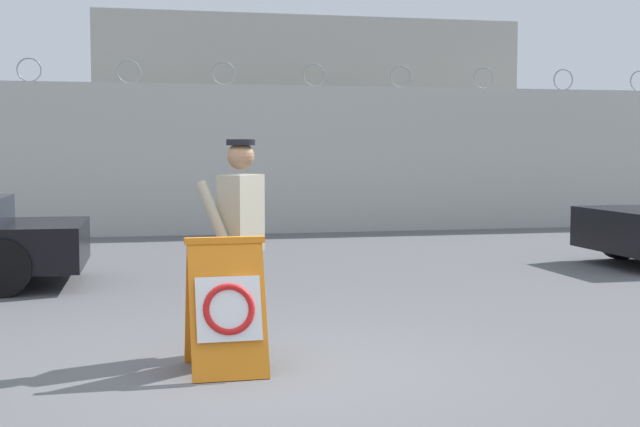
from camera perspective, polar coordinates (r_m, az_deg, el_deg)
ground_plane at (r=7.06m, az=-3.17°, el=-10.00°), size 90.00×90.00×0.00m
perimeter_wall at (r=17.93m, az=-9.10°, el=3.44°), size 36.00×0.30×3.45m
building_block at (r=22.93m, az=-1.82°, el=5.76°), size 9.78×5.64×4.71m
barricade_sign at (r=6.94m, az=-6.04°, el=-5.86°), size 0.62×0.72×1.05m
security_guard at (r=7.55m, az=-5.09°, el=-1.26°), size 0.63×0.56×1.80m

